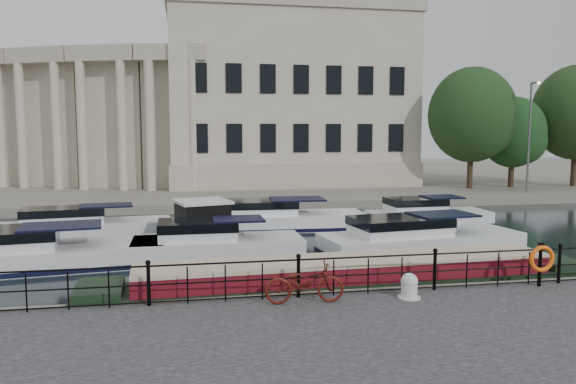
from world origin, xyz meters
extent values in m
plane|color=black|center=(0.00, 0.00, 0.00)|extent=(160.00, 160.00, 0.00)
cube|color=#6B665B|center=(0.00, 39.00, 0.28)|extent=(120.00, 42.00, 0.55)
cylinder|color=black|center=(-4.00, -2.25, 1.10)|extent=(0.10, 0.10, 1.10)
sphere|color=black|center=(-4.00, -2.25, 1.70)|extent=(0.14, 0.14, 0.14)
cylinder|color=black|center=(0.00, -2.25, 1.10)|extent=(0.10, 0.10, 1.10)
sphere|color=black|center=(0.00, -2.25, 1.70)|extent=(0.14, 0.14, 0.14)
cylinder|color=black|center=(4.00, -2.25, 1.10)|extent=(0.10, 0.10, 1.10)
sphere|color=black|center=(4.00, -2.25, 1.70)|extent=(0.14, 0.14, 0.14)
cylinder|color=black|center=(8.00, -2.25, 1.10)|extent=(0.10, 0.10, 1.10)
sphere|color=black|center=(8.00, -2.25, 1.70)|extent=(0.14, 0.14, 0.14)
cylinder|color=black|center=(0.00, -2.25, 1.60)|extent=(24.00, 0.05, 0.05)
cylinder|color=black|center=(0.00, -2.25, 1.10)|extent=(24.00, 0.04, 0.04)
cylinder|color=black|center=(0.00, -2.25, 0.63)|extent=(24.00, 0.04, 0.04)
cube|color=#ADA38C|center=(6.00, 33.00, 7.55)|extent=(20.00, 14.00, 14.00)
cube|color=#9E937F|center=(6.00, 33.00, 14.95)|extent=(20.40, 14.40, 0.80)
cylinder|color=#ADA38C|center=(6.00, 33.00, 16.15)|extent=(5.20, 5.20, 2.50)
cube|color=#9E937F|center=(6.00, 33.00, 1.55)|extent=(20.30, 14.30, 2.00)
cube|color=#ADA38C|center=(-3.33, 29.02, 6.05)|extent=(5.73, 4.06, 11.00)
cube|color=#9E937F|center=(-3.76, 27.07, 10.95)|extent=(5.62, 2.73, 1.20)
cylinder|color=#ADA38C|center=(-2.28, 26.16, 5.45)|extent=(0.70, 0.70, 9.80)
cylinder|color=#ADA38C|center=(-5.49, 26.87, 5.45)|extent=(0.70, 0.70, 9.80)
cube|color=#ADA38C|center=(-8.29, 30.44, 6.05)|extent=(5.90, 4.56, 11.00)
cube|color=#9E937F|center=(-8.95, 28.56, 10.95)|extent=(5.62, 3.30, 1.20)
cylinder|color=#ADA38C|center=(-7.59, 27.47, 5.45)|extent=(0.70, 0.70, 9.80)
cylinder|color=#ADA38C|center=(-10.69, 28.56, 5.45)|extent=(0.70, 0.70, 9.80)
cube|color=#ADA38C|center=(-13.04, 32.44, 6.05)|extent=(5.99, 4.99, 11.00)
cube|color=#9E937F|center=(-13.92, 30.65, 10.95)|extent=(5.55, 3.83, 1.20)
cylinder|color=#ADA38C|center=(-12.70, 29.41, 5.45)|extent=(0.70, 0.70, 9.80)
cylinder|color=#ADA38C|center=(-15.65, 30.87, 5.45)|extent=(0.70, 0.70, 9.80)
cube|color=#ADA38C|center=(-17.52, 35.00, 6.05)|extent=(5.99, 5.36, 11.00)
cylinder|color=#ADA38C|center=(-17.55, 31.95, 5.45)|extent=(0.70, 0.70, 9.80)
cylinder|color=#59595B|center=(22.00, 20.50, 4.55)|extent=(0.16, 0.16, 8.00)
sphere|color=#FFF2CC|center=(22.00, 19.65, 8.50)|extent=(0.24, 0.24, 0.24)
imported|color=#4F150E|center=(0.05, -2.80, 1.11)|extent=(2.15, 0.83, 1.12)
cylinder|color=beige|center=(2.96, -2.89, 0.78)|extent=(0.44, 0.44, 0.47)
sphere|color=beige|center=(2.96, -2.89, 1.02)|extent=(0.47, 0.47, 0.47)
cylinder|color=beige|center=(2.96, -2.89, 0.57)|extent=(0.62, 0.62, 0.04)
cylinder|color=black|center=(7.21, -2.46, 1.18)|extent=(0.11, 0.11, 1.26)
cube|color=black|center=(7.21, -2.46, 1.81)|extent=(0.13, 0.13, 0.08)
torus|color=#FF5D0D|center=(7.21, -2.54, 1.39)|extent=(0.80, 0.13, 0.80)
cube|color=black|center=(1.88, -0.62, 0.10)|extent=(16.24, 2.91, 0.97)
cube|color=maroon|center=(1.88, -0.62, 0.75)|extent=(13.00, 2.43, 0.75)
cube|color=#C4B18E|center=(1.88, -0.62, 1.15)|extent=(13.00, 2.50, 0.11)
cube|color=#6B665B|center=(-2.28, 7.50, 0.05)|extent=(3.52, 3.17, 0.25)
cube|color=black|center=(-2.28, 7.50, 1.10)|extent=(2.44, 2.44, 1.79)
cube|color=silver|center=(-2.28, 7.50, 2.05)|extent=(2.68, 2.68, 0.12)
cube|color=silver|center=(-8.78, 4.92, 0.20)|extent=(9.94, 4.22, 1.20)
cube|color=black|center=(-8.78, 4.92, 0.12)|extent=(10.04, 4.26, 0.18)
cube|color=black|center=(-7.63, 5.07, 1.55)|extent=(3.14, 2.45, 0.08)
cube|color=silver|center=(-1.73, 5.49, 0.20)|extent=(6.79, 2.49, 1.20)
cube|color=black|center=(-1.73, 5.49, 0.12)|extent=(6.86, 2.51, 0.18)
cube|color=silver|center=(-2.54, 5.49, 1.05)|extent=(3.06, 2.03, 0.90)
cube|color=black|center=(-0.92, 5.49, 1.55)|extent=(2.04, 1.73, 0.08)
cube|color=silver|center=(6.81, 5.04, 0.20)|extent=(8.83, 3.90, 1.20)
cube|color=black|center=(6.81, 5.04, 0.12)|extent=(8.92, 3.94, 0.18)
cube|color=silver|center=(5.79, 4.91, 1.05)|extent=(4.11, 2.79, 0.90)
cube|color=black|center=(7.83, 5.17, 1.55)|extent=(2.80, 2.29, 0.08)
cube|color=silver|center=(-7.68, 10.68, 0.20)|extent=(8.22, 3.27, 1.20)
cube|color=black|center=(-7.68, 10.68, 0.12)|extent=(8.31, 3.31, 0.18)
cube|color=silver|center=(-8.63, 10.56, 1.05)|extent=(3.81, 2.31, 0.90)
cube|color=black|center=(-6.73, 10.80, 1.55)|extent=(2.58, 1.89, 0.08)
cube|color=white|center=(1.69, 11.67, 0.20)|extent=(9.31, 3.24, 1.20)
cube|color=black|center=(1.69, 11.67, 0.12)|extent=(9.40, 3.28, 0.18)
cube|color=white|center=(0.59, 11.72, 1.05)|extent=(4.23, 2.52, 0.90)
cube|color=black|center=(2.79, 11.63, 1.55)|extent=(2.84, 2.12, 0.08)
cube|color=silver|center=(9.90, 11.08, 0.20)|extent=(6.53, 2.54, 1.20)
cube|color=black|center=(9.90, 11.08, 0.12)|extent=(6.60, 2.57, 0.18)
cube|color=silver|center=(9.13, 11.06, 1.05)|extent=(2.96, 2.03, 0.90)
cube|color=black|center=(10.68, 11.10, 1.55)|extent=(1.98, 1.72, 0.08)
cylinder|color=black|center=(19.28, 23.99, 2.11)|extent=(0.44, 0.44, 3.12)
ellipsoid|color=black|center=(19.28, 23.99, 6.35)|extent=(6.78, 6.78, 7.50)
sphere|color=black|center=(19.88, 23.59, 5.46)|extent=(5.00, 5.00, 5.00)
cylinder|color=black|center=(23.13, 24.40, 1.75)|extent=(0.44, 0.44, 2.39)
ellipsoid|color=#103511|center=(23.13, 24.40, 4.99)|extent=(5.19, 5.19, 5.74)
sphere|color=#103511|center=(23.73, 24.00, 4.31)|extent=(3.83, 3.83, 3.83)
cylinder|color=black|center=(28.75, 24.30, 2.18)|extent=(0.44, 0.44, 3.26)
camera|label=1|loc=(-3.03, -16.97, 5.11)|focal=35.00mm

